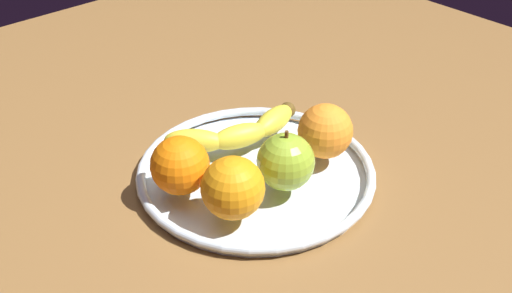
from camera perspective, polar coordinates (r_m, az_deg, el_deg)
name	(u,v)px	position (r cm, az deg, el deg)	size (l,w,h in cm)	color
ground_plane	(256,190)	(79.87, 0.00, -4.04)	(136.52, 136.52, 4.00)	brown
fruit_bowl	(256,172)	(78.10, 0.00, -2.36)	(30.12, 30.12, 1.80)	silver
banana	(239,131)	(81.39, -1.61, 1.40)	(19.55, 9.61, 3.14)	yellow
apple	(288,160)	(72.75, 3.01, -1.28)	(6.92, 6.92, 7.72)	#91B62E
orange_center	(180,165)	(72.29, -7.04, -1.74)	(7.01, 7.01, 7.01)	orange
orange_back_left	(325,131)	(78.30, 6.41, 1.42)	(7.04, 7.04, 7.04)	orange
orange_back_right	(233,188)	(68.23, -2.15, -3.84)	(7.22, 7.22, 7.22)	orange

